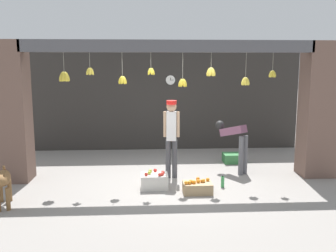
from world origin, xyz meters
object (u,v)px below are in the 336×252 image
(dog, at_px, (3,181))
(shopkeeper, at_px, (171,133))
(produce_box_green, at_px, (232,158))
(wall_clock, at_px, (170,80))
(water_bottle, at_px, (223,182))
(fruit_crate_apples, at_px, (155,181))
(worker_stooping, at_px, (235,139))
(fruit_crate_oranges, at_px, (197,187))

(dog, xyz_separation_m, shopkeeper, (2.94, 1.51, 0.52))
(dog, relative_size, produce_box_green, 1.98)
(dog, relative_size, wall_clock, 3.17)
(water_bottle, bearing_deg, shopkeeper, 144.11)
(water_bottle, height_order, wall_clock, wall_clock)
(shopkeeper, distance_m, wall_clock, 2.92)
(fruit_crate_apples, bearing_deg, worker_stooping, 29.69)
(shopkeeper, height_order, wall_clock, wall_clock)
(dog, distance_m, produce_box_green, 5.28)
(fruit_crate_apples, bearing_deg, fruit_crate_oranges, -21.69)
(worker_stooping, distance_m, fruit_crate_oranges, 1.81)
(worker_stooping, relative_size, fruit_crate_apples, 2.15)
(dog, xyz_separation_m, fruit_crate_apples, (2.57, 0.83, -0.31))
(shopkeeper, bearing_deg, dog, 35.80)
(shopkeeper, relative_size, wall_clock, 6.01)
(water_bottle, bearing_deg, fruit_crate_apples, 179.42)
(worker_stooping, xyz_separation_m, fruit_crate_oranges, (-1.01, -1.35, -0.64))
(worker_stooping, bearing_deg, wall_clock, 80.69)
(shopkeeper, relative_size, water_bottle, 6.93)
(produce_box_green, xyz_separation_m, wall_clock, (-1.43, 1.57, 1.86))
(water_bottle, distance_m, wall_clock, 3.99)
(shopkeeper, xyz_separation_m, wall_clock, (0.15, 2.74, 1.00))
(fruit_crate_apples, height_order, produce_box_green, fruit_crate_apples)
(fruit_crate_apples, distance_m, wall_clock, 3.92)
(worker_stooping, distance_m, water_bottle, 1.31)
(dog, xyz_separation_m, wall_clock, (3.10, 4.25, 1.52))
(shopkeeper, xyz_separation_m, produce_box_green, (1.59, 1.17, -0.86))
(shopkeeper, bearing_deg, worker_stooping, -157.76)
(produce_box_green, bearing_deg, worker_stooping, -100.62)
(shopkeeper, bearing_deg, water_bottle, 152.72)
(dog, height_order, produce_box_green, dog)
(fruit_crate_oranges, height_order, wall_clock, wall_clock)
(fruit_crate_oranges, bearing_deg, worker_stooping, 53.18)
(produce_box_green, bearing_deg, fruit_crate_apples, -136.71)
(fruit_crate_oranges, relative_size, produce_box_green, 1.22)
(shopkeeper, distance_m, fruit_crate_apples, 1.14)
(fruit_crate_apples, bearing_deg, wall_clock, 81.20)
(shopkeeper, bearing_deg, produce_box_green, -135.10)
(shopkeeper, bearing_deg, fruit_crate_apples, 69.82)
(water_bottle, bearing_deg, dog, -168.25)
(shopkeeper, height_order, fruit_crate_oranges, shopkeeper)
(worker_stooping, bearing_deg, produce_box_green, 41.90)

